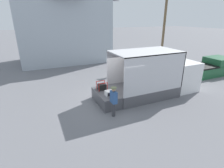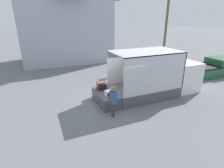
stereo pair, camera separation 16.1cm
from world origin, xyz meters
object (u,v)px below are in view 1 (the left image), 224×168
at_px(microwave, 110,93).
at_px(utility_pole, 164,25).
at_px(portable_generator, 102,87).
at_px(pickup_truck_green, 214,67).
at_px(box_truck, 162,80).
at_px(worker_person, 114,99).

distance_m(microwave, utility_pole, 13.73).
bearing_deg(portable_generator, pickup_truck_green, 5.20).
bearing_deg(portable_generator, box_truck, -6.30).
height_order(pickup_truck_green, utility_pole, utility_pole).
bearing_deg(worker_person, pickup_truck_green, 14.88).
xyz_separation_m(worker_person, pickup_truck_green, (11.68, 3.10, -0.40)).
bearing_deg(utility_pole, box_truck, -128.67).
distance_m(box_truck, utility_pole, 10.51).
xyz_separation_m(box_truck, microwave, (-4.16, -0.53, -0.03)).
distance_m(pickup_truck_green, utility_pole, 7.29).
xyz_separation_m(worker_person, utility_pole, (10.65, 9.39, 3.14)).
distance_m(portable_generator, utility_pole, 13.21).
relative_size(box_truck, microwave, 12.22).
bearing_deg(pickup_truck_green, utility_pole, 99.28).
distance_m(portable_generator, pickup_truck_green, 11.57).
distance_m(box_truck, microwave, 4.20).
xyz_separation_m(portable_generator, utility_pole, (10.49, 7.34, 3.24)).
bearing_deg(utility_pole, pickup_truck_green, -80.72).
distance_m(box_truck, worker_person, 4.68).
bearing_deg(worker_person, utility_pole, 41.41).
height_order(worker_person, pickup_truck_green, worker_person).
bearing_deg(pickup_truck_green, microwave, -169.85).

